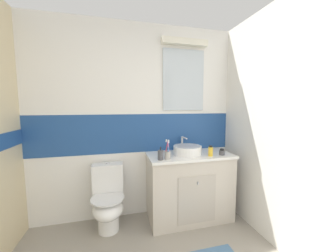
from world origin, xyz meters
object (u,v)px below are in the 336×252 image
at_px(hair_gel_jar, 222,152).
at_px(lotion_bottle_short, 211,151).
at_px(soap_dispenser, 161,155).
at_px(toilet, 108,200).
at_px(toothbrush_cup, 168,154).
at_px(sink_basin, 187,150).

distance_m(hair_gel_jar, lotion_bottle_short, 0.16).
bearing_deg(soap_dispenser, lotion_bottle_short, 0.69).
bearing_deg(toilet, toothbrush_cup, -14.45).
height_order(toothbrush_cup, soap_dispenser, toothbrush_cup).
height_order(soap_dispenser, lotion_bottle_short, soap_dispenser).
distance_m(toilet, toothbrush_cup, 0.89).
distance_m(toothbrush_cup, lotion_bottle_short, 0.54).
bearing_deg(toothbrush_cup, lotion_bottle_short, -0.89).
relative_size(toilet, hair_gel_jar, 9.91).
relative_size(sink_basin, hair_gel_jar, 5.13).
xyz_separation_m(sink_basin, toothbrush_cup, (-0.30, -0.15, 0.00)).
height_order(sink_basin, toilet, sink_basin).
relative_size(sink_basin, lotion_bottle_short, 3.08).
distance_m(toilet, soap_dispenser, 0.83).
bearing_deg(sink_basin, toilet, 178.57).
bearing_deg(hair_gel_jar, soap_dispenser, -178.57).
relative_size(hair_gel_jar, lotion_bottle_short, 0.60).
xyz_separation_m(soap_dispenser, lotion_bottle_short, (0.62, 0.01, 0.00)).
bearing_deg(lotion_bottle_short, toothbrush_cup, 179.11).
distance_m(sink_basin, toothbrush_cup, 0.33).
xyz_separation_m(toilet, hair_gel_jar, (1.38, -0.17, 0.53)).
bearing_deg(toothbrush_cup, sink_basin, 26.88).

